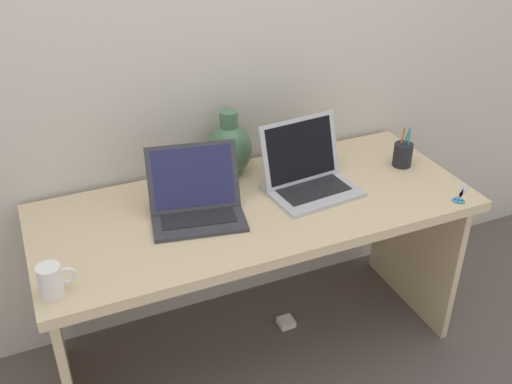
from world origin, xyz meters
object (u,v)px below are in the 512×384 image
laptop_right (307,172)px  power_brick (286,322)px  pen_cup (403,154)px  laptop_left (196,198)px  scissors (460,197)px  coffee_mug (52,280)px  green_vase (229,147)px

laptop_right → power_brick: laptop_right is taller
pen_cup → laptop_left: bearing=-179.3°
scissors → coffee_mug: bearing=178.5°
pen_cup → scissors: 0.32m
laptop_left → coffee_mug: (-0.53, -0.26, -0.01)m
green_vase → pen_cup: (0.68, -0.23, -0.06)m
scissors → power_brick: scissors is taller
coffee_mug → scissors: 1.49m
pen_cup → laptop_right: bearing=-179.7°
pen_cup → power_brick: (-0.50, 0.02, -0.77)m
laptop_left → pen_cup: 0.91m
power_brick → coffee_mug: bearing=-162.6°
coffee_mug → power_brick: coffee_mug is taller
green_vase → power_brick: green_vase is taller
green_vase → power_brick: bearing=-49.4°
laptop_right → pen_cup: 0.45m
laptop_left → laptop_right: size_ratio=1.04×
laptop_right → coffee_mug: laptop_right is taller
green_vase → pen_cup: 0.72m
pen_cup → scissors: (0.05, -0.31, -0.05)m
green_vase → scissors: 0.91m
green_vase → laptop_left: bearing=-132.9°
coffee_mug → laptop_left: bearing=25.8°
power_brick → pen_cup: bearing=-2.7°
laptop_left → coffee_mug: size_ratio=3.27×
laptop_left → green_vase: size_ratio=1.38×
laptop_left → coffee_mug: bearing=-154.2°
green_vase → power_brick: 0.87m
pen_cup → power_brick: bearing=177.3°
laptop_right → green_vase: bearing=134.7°
pen_cup → power_brick: size_ratio=2.51×
laptop_left → scissors: size_ratio=2.85×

